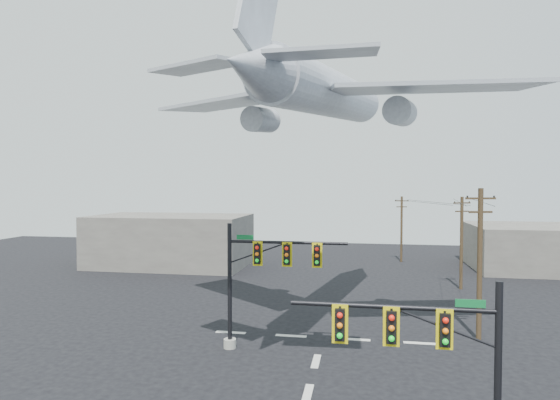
% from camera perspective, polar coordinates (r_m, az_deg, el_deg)
% --- Properties ---
extents(lane_markings, '(14.00, 21.20, 0.01)m').
position_cam_1_polar(lane_markings, '(24.76, 3.77, -21.20)').
color(lane_markings, beige).
rests_on(lane_markings, ground).
extents(signal_mast_near, '(6.91, 0.74, 6.72)m').
position_cam_1_polar(signal_mast_near, '(16.68, 19.23, -19.00)').
color(signal_mast_near, gray).
rests_on(signal_mast_near, ground).
extents(signal_mast_far, '(7.29, 0.82, 7.43)m').
position_cam_1_polar(signal_mast_far, '(27.67, -2.67, -9.58)').
color(signal_mast_far, gray).
rests_on(signal_mast_far, ground).
extents(utility_pole_a, '(1.88, 0.55, 9.49)m').
position_cam_1_polar(utility_pole_a, '(31.71, 23.17, -6.87)').
color(utility_pole_a, '#43311C').
rests_on(utility_pole_a, ground).
extents(utility_pole_b, '(1.63, 0.80, 8.57)m').
position_cam_1_polar(utility_pole_b, '(46.38, 21.25, -4.67)').
color(utility_pole_b, '#43311C').
rests_on(utility_pole_b, ground).
extents(utility_pole_c, '(1.68, 0.28, 8.18)m').
position_cam_1_polar(utility_pole_c, '(60.29, 14.59, -3.28)').
color(utility_pole_c, '#43311C').
rests_on(utility_pole_c, ground).
extents(power_lines, '(5.73, 29.35, 0.64)m').
position_cam_1_polar(power_lines, '(45.94, 19.42, -0.23)').
color(power_lines, black).
extents(airliner, '(25.88, 27.70, 7.26)m').
position_cam_1_polar(airliner, '(31.80, 5.87, 12.69)').
color(airliner, silver).
extents(building_left, '(18.00, 10.00, 6.00)m').
position_cam_1_polar(building_left, '(57.30, -13.20, -4.83)').
color(building_left, slate).
rests_on(building_left, ground).
extents(building_right, '(14.00, 12.00, 5.00)m').
position_cam_1_polar(building_right, '(60.97, 28.73, -5.08)').
color(building_right, slate).
rests_on(building_right, ground).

